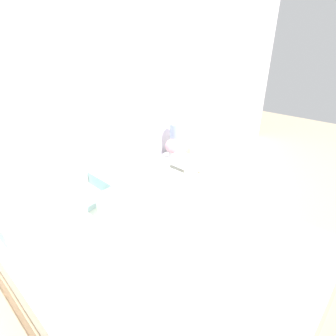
{
  "coord_description": "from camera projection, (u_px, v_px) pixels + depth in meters",
  "views": [
    {
      "loc": [
        -1.02,
        -2.06,
        1.81
      ],
      "look_at": [
        0.6,
        -0.57,
        0.72
      ],
      "focal_mm": 28.0,
      "sensor_mm": 36.0,
      "label": 1
    }
  ],
  "objects": [
    {
      "name": "ground_plane",
      "position": [
        89.0,
        231.0,
        2.73
      ],
      "size": [
        12.0,
        12.0,
        0.0
      ],
      "primitive_type": "plane",
      "color": "#CCB28E"
    },
    {
      "name": "wall_back",
      "position": [
        63.0,
        106.0,
        2.19
      ],
      "size": [
        8.0,
        0.06,
        2.6
      ],
      "color": "white",
      "rests_on": "ground_plane"
    },
    {
      "name": "bed",
      "position": [
        152.0,
        256.0,
        2.01
      ],
      "size": [
        1.76,
        2.08,
        1.23
      ],
      "color": "tan",
      "rests_on": "ground_plane"
    },
    {
      "name": "nightstand",
      "position": [
        182.0,
        177.0,
        3.24
      ],
      "size": [
        0.52,
        0.5,
        0.54
      ],
      "color": "white",
      "rests_on": "ground_plane"
    },
    {
      "name": "table_lamp",
      "position": [
        177.0,
        133.0,
        3.11
      ],
      "size": [
        0.18,
        0.18,
        0.37
      ],
      "color": "beige",
      "rests_on": "nightstand"
    },
    {
      "name": "flower_vase",
      "position": [
        172.0,
        147.0,
        2.96
      ],
      "size": [
        0.16,
        0.16,
        0.26
      ],
      "color": "white",
      "rests_on": "nightstand"
    },
    {
      "name": "teacup",
      "position": [
        190.0,
        161.0,
        2.95
      ],
      "size": [
        0.1,
        0.1,
        0.06
      ],
      "color": "white",
      "rests_on": "nightstand"
    },
    {
      "name": "alarm_clock",
      "position": [
        191.0,
        150.0,
        3.2
      ],
      "size": [
        0.08,
        0.05,
        0.07
      ],
      "color": "beige",
      "rests_on": "nightstand"
    }
  ]
}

